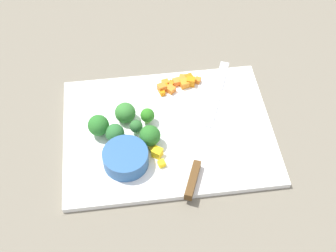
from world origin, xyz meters
TOP-DOWN VIEW (x-y plane):
  - ground_plane at (0.00, 0.00)m, footprint 4.00×4.00m
  - cutting_board at (0.00, 0.00)m, footprint 0.41×0.31m
  - prep_bowl at (-0.09, -0.07)m, footprint 0.09×0.09m
  - chef_knife at (0.06, -0.05)m, footprint 0.15×0.34m
  - carrot_dice_0 at (0.06, 0.13)m, footprint 0.02×0.02m
  - carrot_dice_1 at (-0.00, 0.09)m, footprint 0.01×0.01m
  - carrot_dice_2 at (0.01, 0.12)m, footprint 0.02×0.02m
  - carrot_dice_3 at (0.05, 0.13)m, footprint 0.02×0.02m
  - carrot_dice_4 at (0.03, 0.12)m, footprint 0.02×0.02m
  - carrot_dice_5 at (0.01, 0.11)m, footprint 0.02×0.02m
  - carrot_dice_6 at (0.02, 0.10)m, footprint 0.02×0.02m
  - carrot_dice_7 at (0.05, 0.11)m, footprint 0.02×0.02m
  - carrot_dice_8 at (0.02, 0.12)m, footprint 0.02×0.02m
  - carrot_dice_9 at (0.08, 0.12)m, footprint 0.02×0.02m
  - carrot_dice_10 at (0.06, 0.11)m, footprint 0.02×0.02m
  - carrot_dice_11 at (-0.00, 0.11)m, footprint 0.02×0.02m
  - pepper_dice_0 at (-0.03, -0.05)m, footprint 0.02×0.02m
  - pepper_dice_1 at (-0.02, -0.08)m, footprint 0.02×0.02m
  - pepper_dice_2 at (-0.03, -0.06)m, footprint 0.02×0.02m
  - broccoli_floret_0 at (-0.04, -0.03)m, footprint 0.04×0.04m
  - broccoli_floret_1 at (-0.13, 0.01)m, footprint 0.04×0.04m
  - broccoli_floret_2 at (-0.08, 0.04)m, footprint 0.04×0.04m
  - broccoli_floret_3 at (-0.06, 0.00)m, footprint 0.03×0.03m
  - broccoli_floret_4 at (-0.04, 0.02)m, footprint 0.03×0.03m
  - broccoli_floret_5 at (-0.10, -0.01)m, footprint 0.04×0.04m

SIDE VIEW (x-z plane):
  - ground_plane at x=0.00m, z-range 0.00..0.00m
  - cutting_board at x=0.00m, z-range 0.00..0.01m
  - carrot_dice_8 at x=0.02m, z-range 0.01..0.02m
  - carrot_dice_2 at x=0.01m, z-range 0.01..0.02m
  - carrot_dice_9 at x=0.08m, z-range 0.01..0.02m
  - carrot_dice_5 at x=0.01m, z-range 0.01..0.02m
  - carrot_dice_1 at x=0.00m, z-range 0.01..0.02m
  - pepper_dice_0 at x=-0.03m, z-range 0.01..0.02m
  - pepper_dice_1 at x=-0.02m, z-range 0.01..0.02m
  - carrot_dice_3 at x=0.05m, z-range 0.01..0.02m
  - chef_knife at x=0.06m, z-range 0.01..0.03m
  - carrot_dice_6 at x=0.02m, z-range 0.01..0.02m
  - carrot_dice_4 at x=0.03m, z-range 0.01..0.02m
  - carrot_dice_0 at x=0.06m, z-range 0.01..0.03m
  - carrot_dice_7 at x=0.05m, z-range 0.01..0.03m
  - carrot_dice_11 at x=0.00m, z-range 0.01..0.03m
  - carrot_dice_10 at x=0.06m, z-range 0.01..0.03m
  - pepper_dice_2 at x=-0.03m, z-range 0.01..0.03m
  - prep_bowl at x=-0.09m, z-range 0.01..0.04m
  - broccoli_floret_5 at x=-0.10m, z-range 0.01..0.05m
  - broccoli_floret_3 at x=-0.06m, z-range 0.01..0.05m
  - broccoli_floret_2 at x=-0.08m, z-range 0.01..0.05m
  - broccoli_floret_4 at x=-0.04m, z-range 0.01..0.05m
  - broccoli_floret_0 at x=-0.04m, z-range 0.01..0.06m
  - broccoli_floret_1 at x=-0.13m, z-range 0.01..0.06m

